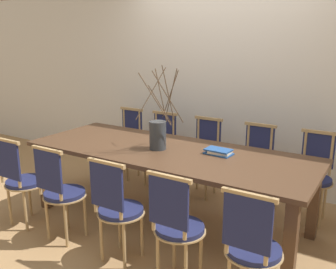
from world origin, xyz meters
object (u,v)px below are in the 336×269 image
Objects in this scene: vase_centerpiece at (158,134)px; book_stack at (219,152)px; dining_table at (168,158)px; chair_far_center at (204,153)px; chair_near_center at (117,206)px.

vase_centerpiece is 3.10× the size of book_stack.
chair_far_center reaches higher than dining_table.
chair_far_center is 0.87m from book_stack.
vase_centerpiece is (-0.12, 0.77, 0.40)m from chair_near_center.
dining_table is at bearing 91.47° from chair_near_center.
chair_near_center is 0.88m from vase_centerpiece.
chair_far_center is at bearing 125.64° from book_stack.
vase_centerpiece reaches higher than chair_near_center.
book_stack is (0.48, -0.67, 0.28)m from chair_far_center.
chair_near_center reaches higher than dining_table.
chair_near_center is at bearing -88.53° from dining_table.
book_stack is at bearing 14.88° from dining_table.
chair_near_center is at bearing -81.45° from vase_centerpiece.
chair_near_center is 3.43× the size of book_stack.
vase_centerpiece is at bearing -165.04° from book_stack.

